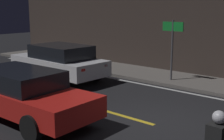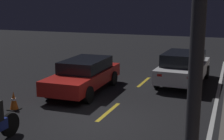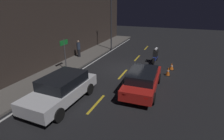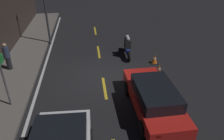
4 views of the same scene
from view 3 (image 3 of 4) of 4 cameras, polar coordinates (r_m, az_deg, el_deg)
The scene contains 16 objects.
ground_plane at distance 14.09m, azimuth 4.81°, elevation 0.05°, with size 56.00×56.00×0.00m, color black.
raised_curb at distance 16.03m, azimuth -11.88°, elevation 2.52°, with size 28.00×2.34×0.13m.
building_front at distance 16.16m, azimuth -16.67°, elevation 12.66°, with size 28.00×0.30×5.83m.
lane_dash_b at distance 9.48m, azimuth -5.18°, elevation -11.00°, with size 2.00×0.14×0.01m.
lane_dash_c at distance 13.20m, azimuth 3.54°, elevation -1.37°, with size 2.00×0.14×0.01m.
lane_dash_d at distance 17.30m, azimuth 8.22°, elevation 3.90°, with size 2.00×0.14×0.01m.
lane_dash_e at distance 21.56m, azimuth 11.10°, elevation 7.11°, with size 2.00×0.14×0.01m.
lane_solid_kerb at distance 15.34m, azimuth -7.41°, elevation 1.72°, with size 25.20×0.14×0.01m.
sedan_white at distance 9.64m, azimuth -16.05°, elevation -5.85°, with size 4.48×2.07×1.48m.
taxi_red at distance 10.63m, azimuth 10.01°, elevation -3.06°, with size 4.57×1.94×1.36m.
motorcycle at distance 15.99m, azimuth 14.00°, elevation 4.51°, with size 2.34×0.39×1.41m.
traffic_cone_near at distance 13.48m, azimuth 17.82°, elevation -0.45°, with size 0.38×0.38×0.66m.
traffic_cone_mid at distance 14.80m, azimuth 18.87°, elevation 1.12°, with size 0.46×0.46×0.56m.
pedestrian at distance 17.21m, azimuth -10.84°, elevation 6.89°, with size 0.34×0.34×1.60m.
shop_sign at distance 13.70m, azimuth -15.27°, elevation 6.74°, with size 0.90×0.08×2.40m.
street_lamp at distance 19.52m, azimuth -0.26°, elevation 15.71°, with size 0.28×0.28×5.76m.
Camera 3 is at (-12.64, -3.72, 5.00)m, focal length 28.00 mm.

